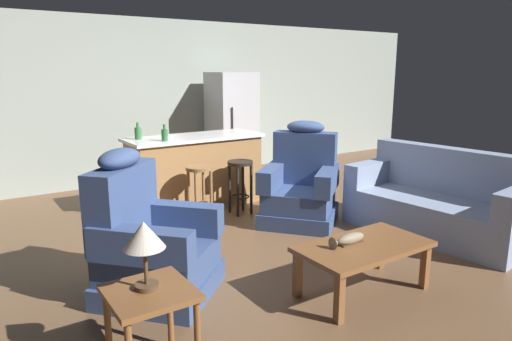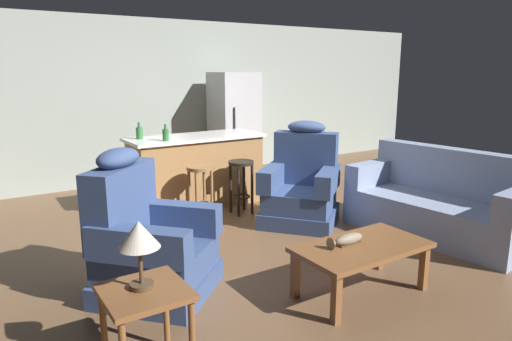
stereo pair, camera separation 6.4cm
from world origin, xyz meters
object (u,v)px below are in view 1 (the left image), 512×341
Objects in this scene: bar_stool_left at (200,183)px; coffee_table at (364,251)px; couch at (438,204)px; bar_stool_right at (240,177)px; bottle_tall_green at (138,133)px; bottle_short_amber at (165,135)px; table_lamp at (144,238)px; fish_figurine at (348,240)px; recliner_near_lamp at (150,244)px; end_table at (150,305)px; recliner_near_island at (301,187)px; refrigerator at (232,125)px; kitchen_island at (195,171)px.

coffee_table is at bearing -83.03° from bar_stool_left.
bar_stool_right is (-1.45, 1.84, 0.13)m from couch.
bottle_tall_green is 0.39m from bottle_short_amber.
bottle_tall_green is (1.08, 3.14, 0.16)m from table_lamp.
fish_figurine is 1.91m from couch.
end_table is (-0.38, -1.01, 0.04)m from recliner_near_lamp.
end_table is 3.18m from bottle_short_amber.
refrigerator is at bearing -141.23° from recliner_near_island.
coffee_table is 5.20× the size of bottle_tall_green.
refrigerator is at bearing 49.89° from bar_stool_left.
couch is at bearing -82.48° from refrigerator.
bar_stool_right is 1.39m from bottle_tall_green.
bottle_short_amber is (-0.53, 2.79, 0.66)m from coffee_table.
recliner_near_lamp is at bearing 68.74° from table_lamp.
coffee_table is 1.96× the size of end_table.
bar_stool_left is at bearing -58.45° from bottle_tall_green.
bottle_tall_green is at bearing 70.95° from table_lamp.
couch is at bearing -45.04° from bottle_short_amber.
recliner_near_island is at bearing 33.99° from table_lamp.
kitchen_island is (-0.03, 2.99, 0.11)m from coffee_table.
kitchen_island reaches higher than fish_figurine.
bottle_short_amber is at bearing -158.07° from kitchen_island.
kitchen_island reaches higher than couch.
bottle_tall_green reaches higher than end_table.
recliner_near_lamp reaches higher than bottle_short_amber.
bottle_short_amber is (-1.78, -1.40, 0.15)m from refrigerator.
recliner_near_island reaches higher than fish_figurine.
bar_stool_right is (2.11, 2.41, 0.01)m from end_table.
fish_figurine is 1.72m from end_table.
coffee_table is at bearing -76.47° from bottle_tall_green.
bar_stool_left is (1.54, 2.41, 0.01)m from end_table.
kitchen_island is 8.51× the size of bottle_tall_green.
table_lamp is at bearing -114.82° from bottle_short_amber.
couch is 3.04m from kitchen_island.
recliner_near_lamp is 2.15m from bottle_short_amber.
coffee_table is 0.61× the size of kitchen_island.
recliner_near_lamp is 2.93× the size of table_lamp.
bar_stool_right is at bearing 48.84° from end_table.
couch is 3.28m from bottle_short_amber.
refrigerator reaches higher than kitchen_island.
fish_figurine is at bearing 149.13° from coffee_table.
couch is 2.91× the size of bar_stool_right.
table_lamp reaches higher than kitchen_island.
refrigerator is at bearing 71.67° from fish_figurine.
couch is 1.10× the size of kitchen_island.
end_table is 3.21m from bar_stool_right.
end_table is at bearing -131.16° from bar_stool_right.
bar_stool_right is at bearing -94.94° from recliner_near_island.
bottle_short_amber reaches higher than table_lamp.
recliner_near_lamp is 1.07m from end_table.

